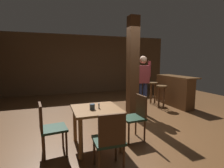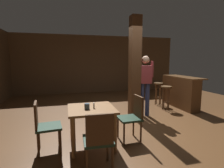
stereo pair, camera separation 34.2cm
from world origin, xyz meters
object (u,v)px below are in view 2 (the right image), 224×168
chair_east (133,115)px  bar_stool_near (166,92)px  chair_west (44,124)px  bar_stool_mid (158,89)px  dining_table (92,115)px  salt_shaker (94,105)px  napkin_cup (87,106)px  chair_south (99,139)px  bar_counter (180,91)px  standing_person (145,81)px

chair_east → bar_stool_near: bearing=44.0°
chair_west → bar_stool_mid: chair_west is taller
dining_table → chair_east: 0.84m
dining_table → bar_stool_near: (2.70, 1.84, -0.02)m
bar_stool_mid → dining_table: bearing=-138.4°
bar_stool_mid → salt_shaker: bearing=-137.6°
dining_table → napkin_cup: 0.22m
chair_south → bar_stool_mid: 4.32m
chair_south → salt_shaker: size_ratio=9.15×
bar_stool_mid → chair_south: bearing=-130.4°
chair_west → bar_stool_mid: 4.39m
salt_shaker → chair_south: bearing=-94.3°
bar_counter → chair_east: bearing=-141.8°
standing_person → bar_stool_mid: size_ratio=2.17×
bar_counter → salt_shaker: bearing=-148.3°
chair_east → bar_stool_near: (1.87, 1.80, 0.06)m
dining_table → salt_shaker: (0.04, -0.03, 0.19)m
salt_shaker → standing_person: bearing=40.0°
standing_person → bar_counter: size_ratio=1.06×
bar_stool_near → bar_counter: bearing=14.4°
chair_south → salt_shaker: chair_south is taller
salt_shaker → napkin_cup: bearing=-165.0°
napkin_cup → bar_counter: bar_counter is taller
dining_table → bar_stool_near: bearing=34.2°
chair_west → bar_stool_near: bearing=27.9°
napkin_cup → salt_shaker: napkin_cup is taller
salt_shaker → bar_stool_mid: size_ratio=0.12×
bar_stool_near → bar_stool_mid: (0.08, 0.63, 0.01)m
chair_south → bar_stool_near: 3.80m
chair_east → bar_stool_mid: bearing=51.3°
chair_south → napkin_cup: bearing=95.4°
bar_stool_near → chair_east: bearing=-136.0°
bar_counter → chair_south: bearing=-139.9°
napkin_cup → bar_stool_mid: 3.83m
napkin_cup → bar_counter: (3.42, 2.06, -0.25)m
napkin_cup → chair_east: bearing=5.9°
dining_table → standing_person: (1.73, 1.39, 0.41)m
chair_south → bar_stool_near: (2.72, 2.66, 0.06)m
chair_south → napkin_cup: chair_south is taller
chair_west → chair_east: same height
chair_west → chair_east: size_ratio=1.00×
chair_south → napkin_cup: (-0.07, 0.76, 0.28)m
chair_west → salt_shaker: chair_west is taller
standing_person → bar_stool_near: 1.15m
dining_table → bar_counter: 3.88m
bar_counter → dining_table: bearing=-149.0°
dining_table → bar_stool_mid: bearing=41.6°
chair_east → napkin_cup: bearing=-174.1°
standing_person → bar_counter: (1.60, 0.61, -0.47)m
napkin_cup → bar_counter: bearing=31.1°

